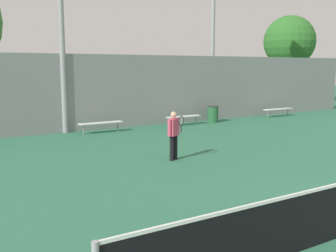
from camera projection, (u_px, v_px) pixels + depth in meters
tennis_player at (174, 133)px, 12.66m from camera, size 0.56×0.52×1.58m
bench_courtside_near at (184, 117)px, 20.28m from camera, size 1.91×0.40×0.48m
bench_courtside_far at (278, 109)px, 23.80m from camera, size 2.11×0.40×0.48m
bench_adjacent_court at (101, 123)px, 17.96m from camera, size 2.07×0.40×0.48m
light_pole_far_right at (61, 10)px, 17.25m from camera, size 0.90×0.60×9.24m
trash_bin at (213, 114)px, 21.38m from camera, size 0.62×0.62×0.89m
back_fence at (114, 92)px, 19.09m from camera, size 33.68×0.06×3.59m
tree_green_broad at (289, 42)px, 31.62m from camera, size 4.12×4.12×7.07m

